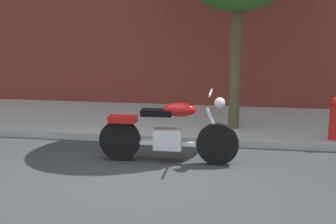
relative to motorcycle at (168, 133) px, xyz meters
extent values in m
plane|color=#303335|center=(-0.31, -0.69, -0.47)|extent=(60.00, 60.00, 0.00)
cube|color=#A6A6A6|center=(-0.31, 2.71, -0.40)|extent=(20.14, 3.29, 0.14)
cylinder|color=black|center=(0.78, 0.02, -0.14)|extent=(0.66, 0.14, 0.66)
cylinder|color=black|center=(-0.78, -0.03, -0.14)|extent=(0.66, 0.14, 0.66)
cube|color=silver|center=(0.00, 0.00, -0.09)|extent=(0.45, 0.29, 0.32)
cube|color=silver|center=(0.00, 0.00, -0.16)|extent=(1.40, 0.12, 0.06)
ellipsoid|color=red|center=(0.18, 0.00, 0.39)|extent=(0.53, 0.27, 0.22)
cube|color=black|center=(-0.18, -0.01, 0.33)|extent=(0.49, 0.25, 0.10)
cube|color=red|center=(-0.73, -0.02, 0.21)|extent=(0.45, 0.25, 0.10)
cylinder|color=silver|center=(0.72, 0.01, 0.14)|extent=(0.27, 0.06, 0.58)
cylinder|color=silver|center=(0.66, 0.01, 0.67)|extent=(0.05, 0.70, 0.04)
sphere|color=silver|center=(0.80, 0.02, 0.51)|extent=(0.17, 0.17, 0.17)
cylinder|color=silver|center=(-0.25, 0.15, -0.19)|extent=(0.80, 0.11, 0.09)
cylinder|color=#4B442B|center=(0.96, 2.01, 1.00)|extent=(0.21, 0.21, 2.94)
cylinder|color=red|center=(2.75, 1.38, -0.10)|extent=(0.20, 0.20, 0.75)
sphere|color=red|center=(2.75, 1.38, 0.34)|extent=(0.19, 0.19, 0.19)
camera|label=1|loc=(1.23, -6.99, 1.75)|focal=49.67mm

